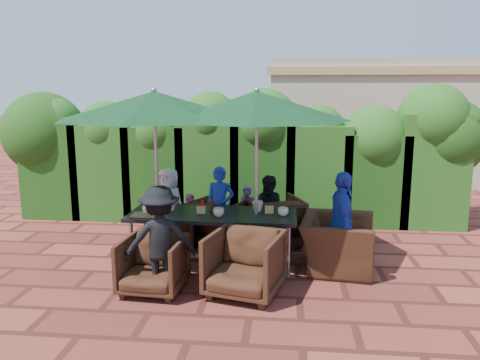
# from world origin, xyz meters

# --- Properties ---
(ground) EXTENTS (80.00, 80.00, 0.00)m
(ground) POSITION_xyz_m (0.00, 0.00, 0.00)
(ground) COLOR brown
(ground) RESTS_ON ground
(dining_table) EXTENTS (2.31, 0.90, 0.75)m
(dining_table) POSITION_xyz_m (-0.08, -0.13, 0.67)
(dining_table) COLOR black
(dining_table) RESTS_ON ground
(umbrella_left) EXTENTS (2.66, 2.66, 2.46)m
(umbrella_left) POSITION_xyz_m (-0.86, -0.11, 2.21)
(umbrella_left) COLOR gray
(umbrella_left) RESTS_ON ground
(umbrella_right) EXTENTS (2.47, 2.47, 2.46)m
(umbrella_right) POSITION_xyz_m (0.52, -0.13, 2.21)
(umbrella_right) COLOR gray
(umbrella_right) RESTS_ON ground
(chair_far_left) EXTENTS (0.87, 0.83, 0.77)m
(chair_far_left) POSITION_xyz_m (-0.90, 0.72, 0.39)
(chair_far_left) COLOR black
(chair_far_left) RESTS_ON ground
(chair_far_mid) EXTENTS (0.99, 0.97, 0.79)m
(chair_far_mid) POSITION_xyz_m (-0.15, 0.84, 0.39)
(chair_far_mid) COLOR black
(chair_far_mid) RESTS_ON ground
(chair_far_right) EXTENTS (1.03, 1.00, 0.84)m
(chair_far_right) POSITION_xyz_m (0.75, 0.88, 0.42)
(chair_far_right) COLOR black
(chair_far_right) RESTS_ON ground
(chair_near_left) EXTENTS (0.78, 0.74, 0.75)m
(chair_near_left) POSITION_xyz_m (-0.66, -1.10, 0.37)
(chair_near_left) COLOR black
(chair_near_left) RESTS_ON ground
(chair_near_right) EXTENTS (0.99, 0.95, 0.85)m
(chair_near_right) POSITION_xyz_m (0.45, -1.07, 0.42)
(chair_near_right) COLOR black
(chair_near_right) RESTS_ON ground
(chair_end_right) EXTENTS (0.86, 1.18, 0.95)m
(chair_end_right) POSITION_xyz_m (1.64, -0.08, 0.47)
(chair_end_right) COLOR black
(chair_end_right) RESTS_ON ground
(adult_far_left) EXTENTS (0.68, 0.55, 1.20)m
(adult_far_left) POSITION_xyz_m (-0.95, 0.87, 0.60)
(adult_far_left) COLOR silver
(adult_far_left) RESTS_ON ground
(adult_far_mid) EXTENTS (0.49, 0.41, 1.25)m
(adult_far_mid) POSITION_xyz_m (-0.10, 0.75, 0.63)
(adult_far_mid) COLOR #2038B1
(adult_far_mid) RESTS_ON ground
(adult_far_right) EXTENTS (0.57, 0.37, 1.13)m
(adult_far_right) POSITION_xyz_m (0.69, 0.73, 0.57)
(adult_far_right) COLOR black
(adult_far_right) RESTS_ON ground
(adult_near_left) EXTENTS (0.92, 0.64, 1.31)m
(adult_near_left) POSITION_xyz_m (-0.57, -1.08, 0.66)
(adult_near_left) COLOR black
(adult_near_left) RESTS_ON ground
(adult_end_right) EXTENTS (0.47, 0.84, 1.37)m
(adult_end_right) POSITION_xyz_m (1.68, -0.22, 0.69)
(adult_end_right) COLOR #2038B1
(adult_end_right) RESTS_ON ground
(child_left) EXTENTS (0.35, 0.32, 0.80)m
(child_left) POSITION_xyz_m (-0.59, 0.84, 0.40)
(child_left) COLOR #C5457D
(child_left) RESTS_ON ground
(child_right) EXTENTS (0.38, 0.33, 0.91)m
(child_right) POSITION_xyz_m (0.31, 1.02, 0.45)
(child_right) COLOR #914698
(child_right) RESTS_ON ground
(pedestrian_a) EXTENTS (1.74, 1.29, 1.77)m
(pedestrian_a) POSITION_xyz_m (1.64, 4.32, 0.89)
(pedestrian_a) COLOR #2E8323
(pedestrian_a) RESTS_ON ground
(pedestrian_b) EXTENTS (0.90, 0.60, 1.78)m
(pedestrian_b) POSITION_xyz_m (2.74, 4.31, 0.89)
(pedestrian_b) COLOR #C5457D
(pedestrian_b) RESTS_ON ground
(pedestrian_c) EXTENTS (1.04, 1.01, 1.56)m
(pedestrian_c) POSITION_xyz_m (3.40, 4.40, 0.78)
(pedestrian_c) COLOR #9C9DA4
(pedestrian_c) RESTS_ON ground
(cup_a) EXTENTS (0.15, 0.15, 0.12)m
(cup_a) POSITION_xyz_m (-0.96, -0.25, 0.81)
(cup_a) COLOR beige
(cup_a) RESTS_ON dining_table
(cup_b) EXTENTS (0.16, 0.16, 0.15)m
(cup_b) POSITION_xyz_m (-0.69, -0.02, 0.82)
(cup_b) COLOR beige
(cup_b) RESTS_ON dining_table
(cup_c) EXTENTS (0.15, 0.15, 0.12)m
(cup_c) POSITION_xyz_m (0.03, -0.30, 0.81)
(cup_c) COLOR beige
(cup_c) RESTS_ON dining_table
(cup_d) EXTENTS (0.16, 0.16, 0.15)m
(cup_d) POSITION_xyz_m (0.53, 0.02, 0.82)
(cup_d) COLOR beige
(cup_d) RESTS_ON dining_table
(cup_e) EXTENTS (0.14, 0.14, 0.11)m
(cup_e) POSITION_xyz_m (0.89, -0.17, 0.81)
(cup_e) COLOR beige
(cup_e) RESTS_ON dining_table
(ketchup_bottle) EXTENTS (0.04, 0.04, 0.17)m
(ketchup_bottle) POSITION_xyz_m (-0.22, -0.09, 0.83)
(ketchup_bottle) COLOR #B20C0A
(ketchup_bottle) RESTS_ON dining_table
(sauce_bottle) EXTENTS (0.04, 0.04, 0.17)m
(sauce_bottle) POSITION_xyz_m (-0.12, -0.02, 0.83)
(sauce_bottle) COLOR #4C230C
(sauce_bottle) RESTS_ON dining_table
(serving_tray) EXTENTS (0.35, 0.25, 0.02)m
(serving_tray) POSITION_xyz_m (-0.98, -0.35, 0.76)
(serving_tray) COLOR olive
(serving_tray) RESTS_ON dining_table
(number_block_left) EXTENTS (0.12, 0.06, 0.10)m
(number_block_left) POSITION_xyz_m (-0.23, -0.17, 0.80)
(number_block_left) COLOR tan
(number_block_left) RESTS_ON dining_table
(number_block_right) EXTENTS (0.12, 0.06, 0.10)m
(number_block_right) POSITION_xyz_m (0.70, -0.06, 0.80)
(number_block_right) COLOR tan
(number_block_right) RESTS_ON dining_table
(hedge_wall) EXTENTS (9.10, 1.60, 2.55)m
(hedge_wall) POSITION_xyz_m (0.01, 2.32, 1.34)
(hedge_wall) COLOR #133C10
(hedge_wall) RESTS_ON ground
(building) EXTENTS (6.20, 3.08, 3.20)m
(building) POSITION_xyz_m (3.50, 6.99, 1.61)
(building) COLOR tan
(building) RESTS_ON ground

